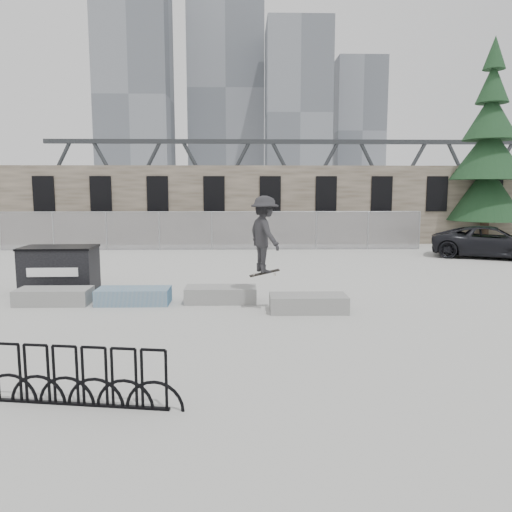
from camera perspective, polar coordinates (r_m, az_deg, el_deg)
The scene contains 14 objects.
ground at distance 14.10m, azimuth -8.28°, elevation -5.44°, with size 120.00×120.00×0.00m, color #AFAFAA.
stone_wall at distance 29.94m, azimuth -4.65°, elevation 5.88°, with size 36.00×2.58×4.50m.
chainlink_fence at distance 26.28m, azimuth -5.08°, elevation 2.96°, with size 22.06×0.06×2.02m.
planter_far_left at distance 14.98m, azimuth -22.10°, elevation -4.22°, with size 2.00×0.90×0.44m.
planter_center_left at distance 14.33m, azimuth -13.80°, elevation -4.38°, with size 2.00×0.90×0.44m.
planter_center_right at distance 14.16m, azimuth -4.03°, elevation -4.32°, with size 2.00×0.90×0.44m.
planter_offset at distance 13.12m, azimuth 5.99°, elevation -5.31°, with size 2.00×0.90×0.44m.
dumpster at distance 16.47m, azimuth -21.51°, elevation -1.44°, with size 2.22×1.39×1.44m.
bike_rack at distance 7.96m, azimuth -19.46°, elevation -12.93°, with size 3.11×0.52×0.90m.
spruce_tree at distance 31.45m, azimuth 25.03°, elevation 10.11°, with size 4.23×4.23×11.50m.
skyline_towers at distance 108.92m, azimuth -2.92°, elevation 16.97°, with size 58.00×28.00×48.00m.
truss_bridge at distance 69.14m, azimuth 5.57°, elevation 8.43°, with size 70.00×3.00×9.80m.
suv at distance 25.61m, azimuth 25.33°, elevation 1.45°, with size 2.43×5.27×1.46m, color black.
skateboarder at distance 13.01m, azimuth 0.99°, elevation 2.50°, with size 1.22×1.48×2.12m.
Camera 1 is at (1.69, -13.63, 3.18)m, focal length 35.00 mm.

